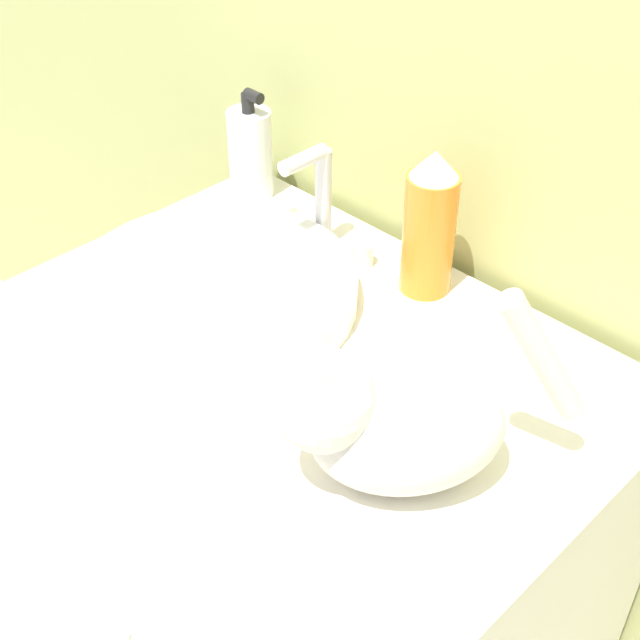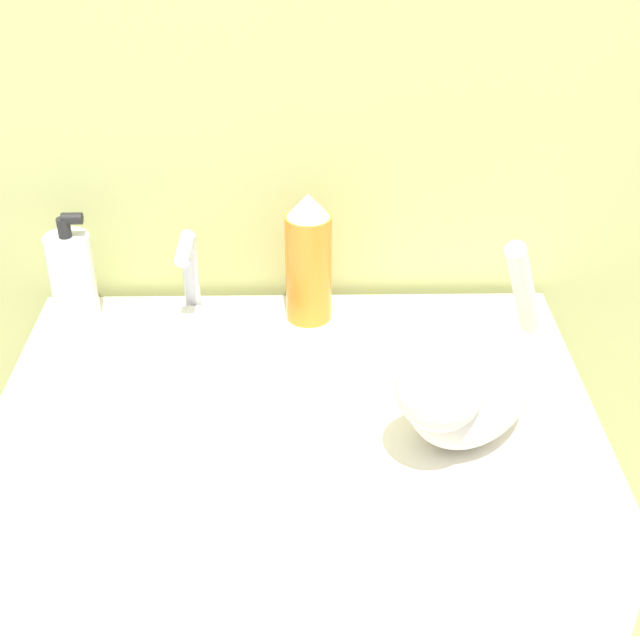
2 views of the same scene
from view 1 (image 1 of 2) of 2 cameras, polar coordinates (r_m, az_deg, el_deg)
wall_back at (r=1.17m, az=10.84°, el=19.22°), size 6.00×0.05×2.50m
vanity_cabinet at (r=1.46m, az=-0.86°, el=-15.45°), size 0.81×0.57×0.89m
sink_basin at (r=1.20m, az=-6.79°, el=1.90°), size 0.39×0.39×0.04m
faucet at (r=1.29m, az=-0.01°, el=7.37°), size 0.19×0.09×0.16m
cat at (r=0.92m, az=4.55°, el=-6.36°), size 0.25×0.31×0.23m
soap_bottle at (r=1.42m, az=-4.47°, el=10.66°), size 0.07×0.07×0.18m
spray_bottle at (r=1.19m, az=7.03°, el=6.09°), size 0.07×0.07×0.21m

